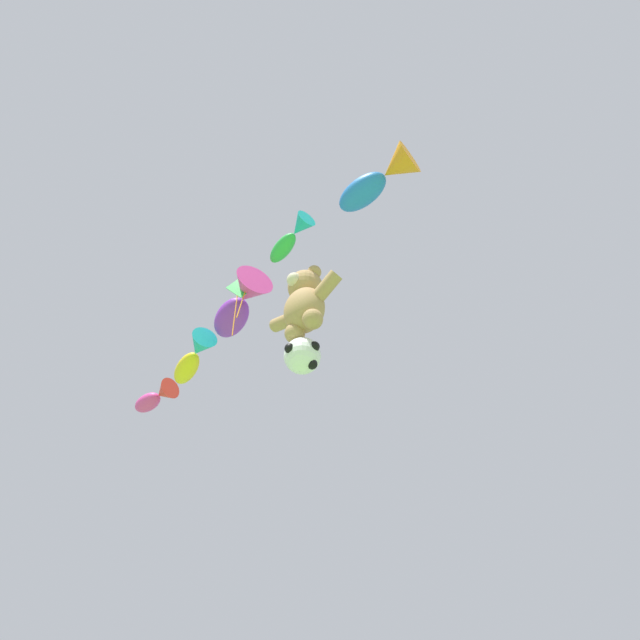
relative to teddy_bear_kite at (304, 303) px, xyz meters
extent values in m
ellipsoid|color=tan|center=(0.00, 0.01, -0.31)|extent=(1.10, 0.94, 1.34)
sphere|color=tan|center=(0.00, 0.01, 0.68)|extent=(0.92, 0.92, 0.92)
sphere|color=beige|center=(0.00, -0.38, 0.61)|extent=(0.39, 0.39, 0.39)
sphere|color=tan|center=(-0.33, 0.01, 1.04)|extent=(0.38, 0.38, 0.38)
cylinder|color=tan|center=(-0.80, 0.01, -0.08)|extent=(0.80, 0.36, 0.62)
sphere|color=tan|center=(-0.30, 0.01, -0.95)|extent=(0.50, 0.50, 0.50)
sphere|color=tan|center=(0.33, 0.01, 1.04)|extent=(0.38, 0.38, 0.38)
cylinder|color=tan|center=(0.80, 0.01, -0.08)|extent=(0.80, 0.36, 0.62)
sphere|color=tan|center=(0.30, 0.01, -0.95)|extent=(0.50, 0.50, 0.50)
sphere|color=white|center=(-0.31, 0.28, -1.52)|extent=(0.87, 0.87, 0.87)
sphere|color=black|center=(0.09, 0.28, -1.52)|extent=(0.24, 0.24, 0.24)
sphere|color=black|center=(-0.39, 0.55, -1.24)|extent=(0.24, 0.24, 0.24)
sphere|color=black|center=(-0.31, -0.11, -1.58)|extent=(0.24, 0.24, 0.24)
sphere|color=black|center=(-0.12, 0.42, -1.85)|extent=(0.24, 0.24, 0.24)
ellipsoid|color=blue|center=(2.45, -0.34, 2.14)|extent=(1.48, 0.87, 0.63)
cone|color=orange|center=(3.54, -0.24, 2.14)|extent=(0.86, 1.00, 0.93)
sphere|color=black|center=(2.00, -0.38, 2.31)|extent=(0.16, 0.16, 0.16)
ellipsoid|color=green|center=(-0.31, -0.63, 2.31)|extent=(1.17, 0.62, 0.40)
cone|color=#19ADB2|center=(0.54, -0.76, 2.31)|extent=(0.69, 0.67, 0.59)
sphere|color=black|center=(-0.66, -0.58, 2.42)|extent=(0.10, 0.10, 0.10)
ellipsoid|color=purple|center=(-3.20, -0.15, 2.16)|extent=(1.77, 1.31, 0.80)
cone|color=#E53F9E|center=(-2.01, -0.45, 2.16)|extent=(1.14, 1.36, 1.18)
sphere|color=black|center=(-3.69, -0.03, 2.37)|extent=(0.21, 0.21, 0.21)
ellipsoid|color=yellow|center=(-5.76, 0.04, 1.93)|extent=(1.62, 1.02, 0.57)
cone|color=#19ADB2|center=(-4.63, -0.25, 1.93)|extent=(1.01, 1.02, 0.84)
sphere|color=black|center=(-6.22, 0.16, 2.09)|extent=(0.15, 0.15, 0.15)
ellipsoid|color=#E53F9E|center=(-8.34, 0.14, 2.16)|extent=(1.22, 0.78, 0.54)
cone|color=red|center=(-7.46, 0.25, 2.16)|extent=(0.73, 0.87, 0.80)
sphere|color=black|center=(-8.71, 0.09, 2.30)|extent=(0.14, 0.14, 0.14)
cube|color=green|center=(-2.03, -0.67, 2.15)|extent=(0.81, 0.63, 1.00)
cylinder|color=orange|center=(-2.16, -0.64, 0.94)|extent=(0.03, 0.15, 1.77)
cylinder|color=orange|center=(-1.90, -0.66, 1.15)|extent=(0.03, 0.12, 1.35)
camera|label=1|loc=(5.47, -4.90, -10.09)|focal=28.00mm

